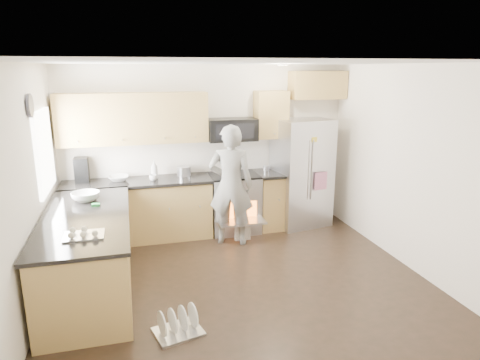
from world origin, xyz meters
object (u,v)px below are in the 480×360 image
object	(u,v)px
person	(231,185)
dish_rack	(178,326)
refrigerator	(301,173)
stove_range	(234,190)

from	to	relation	value
person	dish_rack	bearing A→B (deg)	83.26
refrigerator	person	size ratio (longest dim) A/B	0.99
stove_range	dish_rack	world-z (taller)	stove_range
refrigerator	dish_rack	xyz separation A→B (m)	(-2.37, -2.58, -0.80)
person	stove_range	bearing A→B (deg)	-88.66
person	dish_rack	xyz separation A→B (m)	(-1.05, -2.08, -0.82)
person	dish_rack	distance (m)	2.47
refrigerator	dish_rack	world-z (taller)	refrigerator
stove_range	dish_rack	distance (m)	2.91
person	dish_rack	size ratio (longest dim) A/B	3.39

